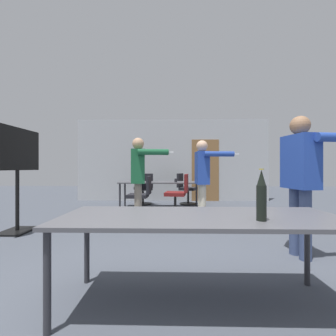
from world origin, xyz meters
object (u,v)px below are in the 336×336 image
(drink_cup, at_px, (176,180))
(person_far_watching, at_px, (139,173))
(tv_screen, at_px, (17,165))
(office_chair_side_rolled, at_px, (186,190))
(office_chair_near_pushed, at_px, (144,190))
(beer_bottle, at_px, (261,196))
(office_chair_far_left, at_px, (178,196))
(person_left_plaid, at_px, (301,172))
(person_near_casual, at_px, (203,174))
(office_chair_mid_tucked, at_px, (141,197))

(drink_cup, bearing_deg, person_far_watching, -113.37)
(tv_screen, distance_m, office_chair_side_rolled, 4.37)
(office_chair_near_pushed, bearing_deg, beer_bottle, -98.35)
(person_far_watching, height_order, office_chair_far_left, person_far_watching)
(person_far_watching, xyz_separation_m, office_chair_near_pushed, (-0.23, 2.43, -0.57))
(person_far_watching, distance_m, drink_cup, 1.84)
(person_left_plaid, relative_size, office_chair_far_left, 1.82)
(tv_screen, xyz_separation_m, person_far_watching, (2.03, 0.48, -0.14))
(office_chair_far_left, bearing_deg, office_chair_side_rolled, -0.83)
(office_chair_far_left, xyz_separation_m, drink_cup, (-0.05, 0.72, 0.32))
(office_chair_side_rolled, height_order, drink_cup, office_chair_side_rolled)
(person_near_casual, relative_size, beer_bottle, 4.36)
(office_chair_far_left, height_order, beer_bottle, beer_bottle)
(person_left_plaid, bearing_deg, office_chair_side_rolled, -171.72)
(drink_cup, bearing_deg, office_chair_side_rolled, 70.37)
(tv_screen, distance_m, office_chair_mid_tucked, 2.54)
(office_chair_side_rolled, bearing_deg, person_left_plaid, 38.30)
(person_left_plaid, relative_size, office_chair_side_rolled, 1.87)
(office_chair_far_left, bearing_deg, person_near_casual, -145.14)
(person_near_casual, bearing_deg, beer_bottle, -1.65)
(office_chair_mid_tucked, bearing_deg, office_chair_far_left, -89.92)
(person_far_watching, bearing_deg, office_chair_near_pushed, 177.93)
(office_chair_near_pushed, relative_size, office_chair_far_left, 0.98)
(person_far_watching, height_order, drink_cup, person_far_watching)
(tv_screen, bearing_deg, office_chair_mid_tucked, -52.57)
(office_chair_side_rolled, xyz_separation_m, beer_bottle, (0.25, -5.21, 0.46))
(person_far_watching, xyz_separation_m, office_chair_mid_tucked, (-0.10, 1.00, -0.59))
(person_left_plaid, relative_size, person_far_watching, 1.04)
(office_chair_far_left, xyz_separation_m, beer_bottle, (0.51, -3.61, 0.44))
(office_chair_near_pushed, bearing_deg, person_far_watching, -109.64)
(office_chair_side_rolled, height_order, beer_bottle, beer_bottle)
(office_chair_side_rolled, relative_size, office_chair_far_left, 0.98)
(person_far_watching, xyz_separation_m, office_chair_far_left, (0.78, 0.96, -0.55))
(tv_screen, xyz_separation_m, person_near_casual, (3.26, 0.54, -0.16))
(office_chair_side_rolled, height_order, office_chair_near_pushed, office_chair_near_pushed)
(office_chair_near_pushed, height_order, drink_cup, office_chair_near_pushed)
(person_left_plaid, xyz_separation_m, person_far_watching, (-2.24, 1.46, -0.05))
(office_chair_side_rolled, bearing_deg, beer_bottle, 24.44)
(person_far_watching, bearing_deg, tv_screen, -84.22)
(person_far_watching, distance_m, person_near_casual, 1.23)
(tv_screen, height_order, beer_bottle, tv_screen)
(tv_screen, xyz_separation_m, beer_bottle, (3.32, -2.17, -0.25))
(office_chair_near_pushed, bearing_deg, office_chair_mid_tucked, -109.92)
(office_chair_near_pushed, bearing_deg, person_near_casual, -83.44)
(person_near_casual, bearing_deg, office_chair_mid_tucked, -128.25)
(office_chair_mid_tucked, bearing_deg, person_near_casual, -122.58)
(person_near_casual, relative_size, drink_cup, 16.77)
(tv_screen, bearing_deg, office_chair_far_left, -62.91)
(tv_screen, xyz_separation_m, office_chair_mid_tucked, (1.93, 1.48, -0.74))
(office_chair_side_rolled, relative_size, beer_bottle, 2.49)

